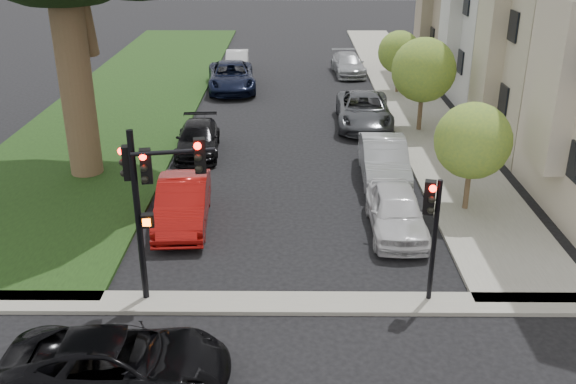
{
  "coord_description": "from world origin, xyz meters",
  "views": [
    {
      "loc": [
        0.13,
        -12.51,
        9.55
      ],
      "look_at": [
        0.0,
        5.0,
        2.0
      ],
      "focal_mm": 40.0,
      "sensor_mm": 36.0,
      "label": 1
    }
  ],
  "objects_px": {
    "traffic_signal_secondary": "(432,219)",
    "car_parked_9": "(237,62)",
    "car_parked_5": "(183,203)",
    "small_tree_c": "(399,52)",
    "car_parked_8": "(231,77)",
    "small_tree_b": "(424,70)",
    "traffic_signal_main": "(151,187)",
    "car_cross_near": "(118,364)",
    "car_parked_0": "(396,211)",
    "car_parked_2": "(364,110)",
    "car_parked_4": "(348,64)",
    "car_parked_1": "(384,160)",
    "car_parked_6": "(198,139)",
    "small_tree_a": "(473,141)"
  },
  "relations": [
    {
      "from": "car_parked_4",
      "to": "car_parked_5",
      "type": "bearing_deg",
      "value": -112.63
    },
    {
      "from": "car_cross_near",
      "to": "car_parked_1",
      "type": "distance_m",
      "value": 14.31
    },
    {
      "from": "traffic_signal_main",
      "to": "car_parked_0",
      "type": "distance_m",
      "value": 8.47
    },
    {
      "from": "small_tree_c",
      "to": "car_parked_9",
      "type": "bearing_deg",
      "value": 149.89
    },
    {
      "from": "car_parked_8",
      "to": "small_tree_b",
      "type": "bearing_deg",
      "value": -45.89
    },
    {
      "from": "traffic_signal_main",
      "to": "car_parked_4",
      "type": "xyz_separation_m",
      "value": [
        7.17,
        26.94,
        -2.65
      ]
    },
    {
      "from": "car_parked_8",
      "to": "traffic_signal_secondary",
      "type": "bearing_deg",
      "value": -79.02
    },
    {
      "from": "car_parked_5",
      "to": "car_parked_8",
      "type": "xyz_separation_m",
      "value": [
        0.01,
        18.12,
        0.04
      ]
    },
    {
      "from": "car_parked_8",
      "to": "car_parked_9",
      "type": "relative_size",
      "value": 1.4
    },
    {
      "from": "car_cross_near",
      "to": "car_parked_5",
      "type": "xyz_separation_m",
      "value": [
        0.11,
        8.23,
        0.09
      ]
    },
    {
      "from": "traffic_signal_main",
      "to": "car_parked_6",
      "type": "relative_size",
      "value": 1.09
    },
    {
      "from": "small_tree_a",
      "to": "car_parked_1",
      "type": "bearing_deg",
      "value": 130.21
    },
    {
      "from": "traffic_signal_main",
      "to": "car_parked_4",
      "type": "relative_size",
      "value": 1.04
    },
    {
      "from": "car_parked_1",
      "to": "car_parked_5",
      "type": "height_order",
      "value": "car_parked_1"
    },
    {
      "from": "car_parked_8",
      "to": "traffic_signal_main",
      "type": "bearing_deg",
      "value": -96.26
    },
    {
      "from": "car_parked_0",
      "to": "car_parked_6",
      "type": "height_order",
      "value": "car_parked_0"
    },
    {
      "from": "traffic_signal_secondary",
      "to": "car_parked_5",
      "type": "relative_size",
      "value": 0.76
    },
    {
      "from": "car_cross_near",
      "to": "car_parked_5",
      "type": "height_order",
      "value": "car_parked_5"
    },
    {
      "from": "small_tree_c",
      "to": "traffic_signal_secondary",
      "type": "xyz_separation_m",
      "value": [
        -2.52,
        -22.04,
        0.05
      ]
    },
    {
      "from": "car_parked_5",
      "to": "car_parked_6",
      "type": "xyz_separation_m",
      "value": [
        -0.46,
        7.01,
        -0.12
      ]
    },
    {
      "from": "car_parked_9",
      "to": "small_tree_a",
      "type": "bearing_deg",
      "value": -68.38
    },
    {
      "from": "traffic_signal_main",
      "to": "traffic_signal_secondary",
      "type": "xyz_separation_m",
      "value": [
        7.1,
        -0.04,
        -0.85
      ]
    },
    {
      "from": "car_parked_9",
      "to": "traffic_signal_main",
      "type": "bearing_deg",
      "value": -92.13
    },
    {
      "from": "car_parked_0",
      "to": "car_parked_2",
      "type": "distance_m",
      "value": 11.65
    },
    {
      "from": "traffic_signal_main",
      "to": "car_parked_1",
      "type": "bearing_deg",
      "value": 50.86
    },
    {
      "from": "traffic_signal_main",
      "to": "car_cross_near",
      "type": "xyz_separation_m",
      "value": [
        -0.21,
        -3.55,
        -2.65
      ]
    },
    {
      "from": "car_parked_9",
      "to": "car_parked_8",
      "type": "bearing_deg",
      "value": -91.81
    },
    {
      "from": "traffic_signal_secondary",
      "to": "car_parked_6",
      "type": "height_order",
      "value": "traffic_signal_secondary"
    },
    {
      "from": "small_tree_a",
      "to": "traffic_signal_secondary",
      "type": "bearing_deg",
      "value": -113.46
    },
    {
      "from": "car_cross_near",
      "to": "car_parked_2",
      "type": "xyz_separation_m",
      "value": [
        7.26,
        19.33,
        0.1
      ]
    },
    {
      "from": "car_cross_near",
      "to": "car_parked_6",
      "type": "relative_size",
      "value": 1.1
    },
    {
      "from": "traffic_signal_secondary",
      "to": "car_parked_9",
      "type": "xyz_separation_m",
      "value": [
        -7.23,
        27.7,
        -1.79
      ]
    },
    {
      "from": "small_tree_c",
      "to": "car_parked_5",
      "type": "height_order",
      "value": "small_tree_c"
    },
    {
      "from": "car_parked_2",
      "to": "car_parked_1",
      "type": "bearing_deg",
      "value": -87.36
    },
    {
      "from": "traffic_signal_secondary",
      "to": "car_parked_5",
      "type": "distance_m",
      "value": 8.77
    },
    {
      "from": "car_cross_near",
      "to": "car_parked_9",
      "type": "distance_m",
      "value": 31.21
    },
    {
      "from": "car_cross_near",
      "to": "car_parked_5",
      "type": "relative_size",
      "value": 1.05
    },
    {
      "from": "small_tree_b",
      "to": "car_parked_5",
      "type": "distance_m",
      "value": 14.22
    },
    {
      "from": "traffic_signal_main",
      "to": "traffic_signal_secondary",
      "type": "height_order",
      "value": "traffic_signal_main"
    },
    {
      "from": "traffic_signal_secondary",
      "to": "car_parked_1",
      "type": "bearing_deg",
      "value": 89.89
    },
    {
      "from": "small_tree_c",
      "to": "car_parked_0",
      "type": "xyz_separation_m",
      "value": [
        -2.69,
        -17.87,
        -1.67
      ]
    },
    {
      "from": "traffic_signal_main",
      "to": "car_cross_near",
      "type": "height_order",
      "value": "traffic_signal_main"
    },
    {
      "from": "traffic_signal_main",
      "to": "car_parked_2",
      "type": "xyz_separation_m",
      "value": [
        7.05,
        15.78,
        -2.54
      ]
    },
    {
      "from": "car_parked_4",
      "to": "car_parked_5",
      "type": "xyz_separation_m",
      "value": [
        -7.27,
        -22.26,
        0.09
      ]
    },
    {
      "from": "small_tree_b",
      "to": "car_parked_0",
      "type": "relative_size",
      "value": 1.03
    },
    {
      "from": "traffic_signal_main",
      "to": "car_parked_1",
      "type": "relative_size",
      "value": 0.99
    },
    {
      "from": "small_tree_a",
      "to": "car_parked_4",
      "type": "xyz_separation_m",
      "value": [
        -2.45,
        21.16,
        -1.93
      ]
    },
    {
      "from": "car_parked_4",
      "to": "traffic_signal_secondary",
      "type": "bearing_deg",
      "value": -94.71
    },
    {
      "from": "car_cross_near",
      "to": "car_parked_0",
      "type": "bearing_deg",
      "value": -44.52
    },
    {
      "from": "traffic_signal_main",
      "to": "car_parked_4",
      "type": "height_order",
      "value": "traffic_signal_main"
    }
  ]
}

